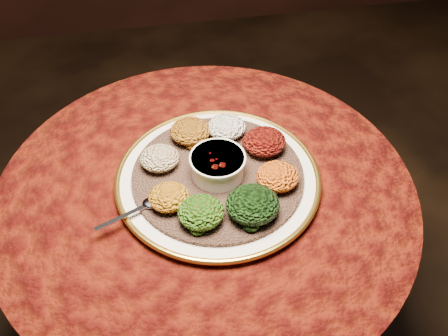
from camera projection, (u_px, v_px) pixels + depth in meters
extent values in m
plane|color=black|center=(211.00, 333.00, 1.67)|extent=(4.00, 4.00, 0.00)
cylinder|color=black|center=(211.00, 330.00, 1.65)|extent=(0.44, 0.44, 0.04)
cylinder|color=black|center=(209.00, 279.00, 1.42)|extent=(0.12, 0.12, 0.68)
cylinder|color=black|center=(206.00, 197.00, 1.16)|extent=(0.80, 0.80, 0.04)
cylinder|color=#460F05|center=(207.00, 234.00, 1.27)|extent=(0.93, 0.93, 0.34)
cylinder|color=#460F05|center=(205.00, 189.00, 1.14)|extent=(0.96, 0.96, 0.01)
cylinder|color=silver|center=(218.00, 179.00, 1.14)|extent=(0.56, 0.56, 0.02)
torus|color=#BA8C2E|center=(218.00, 177.00, 1.14)|extent=(0.47, 0.47, 0.01)
cylinder|color=brown|center=(218.00, 175.00, 1.13)|extent=(0.50, 0.50, 0.01)
cylinder|color=white|center=(218.00, 165.00, 1.11)|extent=(0.12, 0.12, 0.05)
cylinder|color=white|center=(218.00, 158.00, 1.09)|extent=(0.13, 0.13, 0.01)
cylinder|color=#5A1604|center=(218.00, 161.00, 1.10)|extent=(0.10, 0.10, 0.01)
ellipsoid|color=silver|center=(153.00, 202.00, 1.06)|extent=(0.05, 0.03, 0.01)
cube|color=silver|center=(123.00, 217.00, 1.04)|extent=(0.12, 0.06, 0.00)
ellipsoid|color=white|center=(227.00, 127.00, 1.21)|extent=(0.09, 0.09, 0.04)
ellipsoid|color=black|center=(264.00, 142.00, 1.17)|extent=(0.10, 0.10, 0.05)
ellipsoid|color=#C27410|center=(278.00, 176.00, 1.09)|extent=(0.09, 0.09, 0.05)
ellipsoid|color=black|center=(253.00, 204.00, 1.03)|extent=(0.11, 0.11, 0.05)
ellipsoid|color=#9B2A0A|center=(201.00, 212.00, 1.02)|extent=(0.10, 0.09, 0.05)
ellipsoid|color=#BA6A10|center=(169.00, 197.00, 1.05)|extent=(0.09, 0.08, 0.04)
ellipsoid|color=maroon|center=(160.00, 158.00, 1.13)|extent=(0.09, 0.09, 0.04)
ellipsoid|color=#894810|center=(190.00, 131.00, 1.19)|extent=(0.10, 0.09, 0.05)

